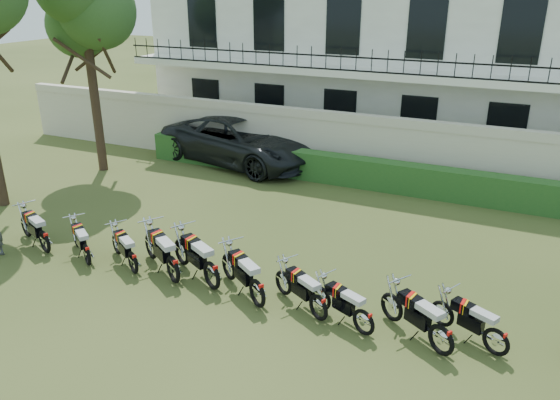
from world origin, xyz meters
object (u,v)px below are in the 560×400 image
Objects in this scene: motorcycle_0 at (44,236)px; suv at (241,140)px; tree_west_near at (83,2)px; motorcycle_3 at (173,263)px; motorcycle_6 at (319,302)px; motorcycle_9 at (497,336)px; motorcycle_2 at (133,257)px; motorcycle_8 at (442,333)px; motorcycle_1 at (86,250)px; motorcycle_7 at (364,316)px; motorcycle_5 at (257,287)px; motorcycle_4 at (211,269)px.

suv reaches higher than motorcycle_0.
tree_west_near reaches higher than motorcycle_3.
motorcycle_3 is 1.14× the size of motorcycle_6.
suv reaches higher than motorcycle_9.
motorcycle_2 is 7.18m from motorcycle_8.
motorcycle_6 is at bearing -54.57° from motorcycle_1.
motorcycle_7 is (11.69, -5.98, -5.46)m from tree_west_near.
motorcycle_1 is 4.64m from motorcycle_5.
motorcycle_7 is at bearing -127.64° from suv.
motorcycle_0 is 4.83m from motorcycle_4.
tree_west_near is 11.25m from motorcycle_4.
tree_west_near is at bearing 83.57° from motorcycle_4.
motorcycle_8 is at bearing -55.74° from motorcycle_1.
motorcycle_5 is 1.07× the size of motorcycle_6.
motorcycle_3 is 1.06× the size of motorcycle_5.
motorcycle_2 is (1.29, 0.13, 0.00)m from motorcycle_1.
motorcycle_3 is 0.95× the size of motorcycle_4.
motorcycle_3 is at bearing 125.98° from motorcycle_4.
motorcycle_4 reaches higher than motorcycle_2.
motorcycle_2 is 0.96× the size of motorcycle_6.
motorcycle_4 reaches higher than motorcycle_3.
motorcycle_3 is at bearing -39.34° from tree_west_near.
motorcycle_7 is (4.56, -0.14, -0.09)m from motorcycle_3.
motorcycle_9 is (3.41, 0.29, -0.01)m from motorcycle_6.
tree_west_near is 4.97× the size of motorcycle_6.
tree_west_near reaches higher than motorcycle_6.
motorcycle_1 is 3.39m from motorcycle_4.
motorcycle_6 is (7.44, 0.07, -0.03)m from motorcycle_0.
motorcycle_3 is (2.42, 0.16, 0.09)m from motorcycle_1.
motorcycle_2 is (2.73, 0.08, -0.04)m from motorcycle_0.
motorcycle_5 is 1.36m from motorcycle_6.
motorcycle_2 is 0.24× the size of suv.
motorcycle_5 is (3.35, -0.08, 0.06)m from motorcycle_2.
motorcycle_0 reaches higher than motorcycle_7.
motorcycle_4 is 0.30× the size of suv.
motorcycle_9 is at bearing -55.04° from motorcycle_3.
motorcycle_9 is at bearing -21.59° from tree_west_near.
motorcycle_0 is at bearing 121.93° from motorcycle_1.
tree_west_near reaches higher than motorcycle_1.
motorcycle_6 is (6.00, 0.13, 0.01)m from motorcycle_1.
motorcycle_2 is 0.85× the size of motorcycle_3.
motorcycle_5 is 1.06× the size of motorcycle_7.
motorcycle_4 is 5.10m from motorcycle_8.
motorcycle_7 is at bearing -55.95° from motorcycle_5.
motorcycle_0 is 1.13× the size of motorcycle_7.
motorcycle_7 is at bearing -27.08° from tree_west_near.
motorcycle_1 is at bearing -69.32° from motorcycle_0.
motorcycle_3 reaches higher than motorcycle_7.
motorcycle_4 reaches higher than motorcycle_9.
tree_west_near is 8.67m from motorcycle_0.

